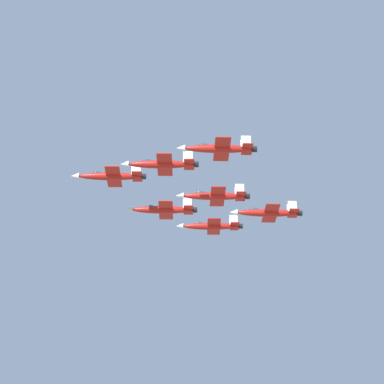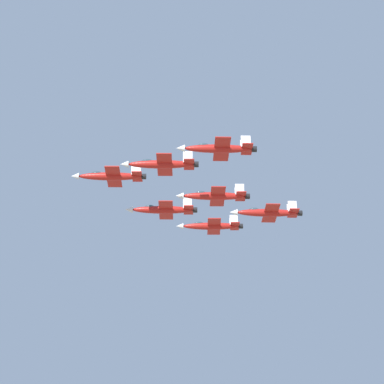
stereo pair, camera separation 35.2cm
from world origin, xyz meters
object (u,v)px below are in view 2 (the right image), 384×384
at_px(jet_left_wingman, 161,164).
at_px(jet_trailing, 267,212).
at_px(jet_right_outer, 211,226).
at_px(jet_left_outer, 218,148).
at_px(jet_slot_rear, 214,196).
at_px(jet_right_wingman, 163,210).
at_px(jet_lead, 110,176).

distance_m(jet_left_wingman, jet_trailing, 29.13).
bearing_deg(jet_left_wingman, jet_right_outer, -110.68).
bearing_deg(jet_left_outer, jet_slot_rear, -90.50).
bearing_deg(jet_right_wingman, jet_lead, 40.53).
relative_size(jet_left_wingman, jet_slot_rear, 1.01).
bearing_deg(jet_trailing, jet_slot_rear, -0.84).
bearing_deg(jet_slot_rear, jet_trailing, 179.99).
height_order(jet_left_wingman, jet_trailing, jet_left_wingman).
xyz_separation_m(jet_right_wingman, jet_trailing, (-3.31, 27.99, -5.74)).
relative_size(jet_lead, jet_trailing, 1.06).
relative_size(jet_lead, jet_right_wingman, 1.00).
distance_m(jet_lead, jet_trailing, 40.11).
xyz_separation_m(jet_right_wingman, jet_slot_rear, (3.13, 16.73, -1.28)).
relative_size(jet_right_wingman, jet_right_outer, 1.03).
height_order(jet_right_outer, jet_trailing, jet_right_outer).
bearing_deg(jet_right_outer, jet_slot_rear, 91.07).
bearing_deg(jet_trailing, jet_right_wingman, -23.86).
xyz_separation_m(jet_slot_rear, jet_trailing, (-6.44, 11.26, -4.45)).
distance_m(jet_right_wingman, jet_right_outer, 17.02).
distance_m(jet_left_outer, jet_slot_rear, 22.07).
distance_m(jet_right_wingman, jet_left_outer, 35.52).
xyz_separation_m(jet_left_wingman, jet_left_outer, (3.13, 16.73, -1.86)).
relative_size(jet_left_wingman, jet_right_outer, 1.01).
xyz_separation_m(jet_left_outer, jet_right_outer, (-38.27, -21.89, 0.50)).
bearing_deg(jet_left_wingman, jet_left_outer, 140.37).
relative_size(jet_lead, jet_left_wingman, 1.01).
relative_size(jet_lead, jet_left_outer, 1.05).
xyz_separation_m(jet_left_outer, jet_trailing, (-25.58, 0.31, -5.50)).
xyz_separation_m(jet_left_wingman, jet_trailing, (-22.44, 17.04, -7.36)).
distance_m(jet_left_wingman, jet_right_outer, 35.55).
xyz_separation_m(jet_left_wingman, jet_slot_rear, (-16.01, 5.79, -2.91)).
bearing_deg(jet_lead, jet_right_outer, -139.36).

